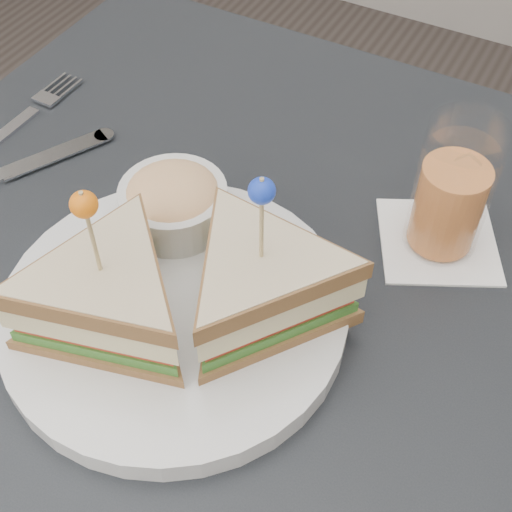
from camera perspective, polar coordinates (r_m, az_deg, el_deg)
The scene contains 5 objects.
table at distance 0.68m, azimuth -1.15°, elevation -7.20°, with size 0.80×0.80×0.75m.
plate_meal at distance 0.57m, azimuth -6.02°, elevation -2.41°, with size 0.36×0.36×0.17m.
cutlery_fork at distance 0.83m, azimuth -18.14°, elevation 10.43°, with size 0.03×0.19×0.01m.
cutlery_knife at distance 0.76m, azimuth -19.07°, elevation 6.33°, with size 0.11×0.19×0.01m.
drink_set at distance 0.64m, azimuth 15.34°, elevation 4.69°, with size 0.14×0.14×0.13m.
Camera 1 is at (0.19, -0.33, 1.24)m, focal length 50.00 mm.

